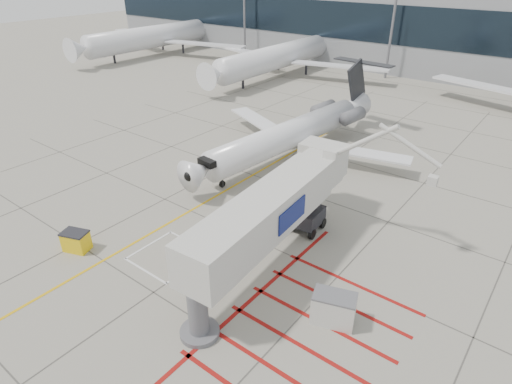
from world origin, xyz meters
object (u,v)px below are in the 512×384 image
Objects in this scene: regional_jet at (275,126)px; spill_bin at (76,241)px; pushback_tug at (209,248)px; jet_bridge at (264,223)px.

spill_bin is (-2.42, -19.65, -3.10)m from regional_jet.
pushback_tug is 9.12m from spill_bin.
regional_jet reaches higher than spill_bin.
regional_jet is at bearing 62.39° from spill_bin.
regional_jet is at bearing 118.85° from jet_bridge.
pushback_tug is at bearing 12.74° from spill_bin.
jet_bridge reaches higher than pushback_tug.
regional_jet is 1.60× the size of jet_bridge.
pushback_tug is (-3.77, -0.94, -3.02)m from jet_bridge.
spill_bin is (-11.39, -5.95, -2.93)m from jet_bridge.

